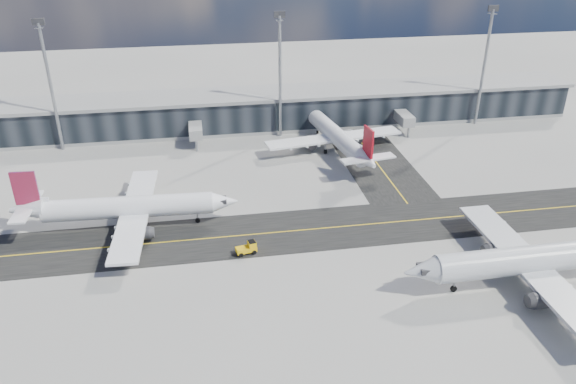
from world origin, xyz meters
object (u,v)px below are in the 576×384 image
object	(u,v)px
airliner_redtail	(337,136)
baggage_tug	(248,248)
airliner_af	(126,207)
service_van	(353,134)
airliner_near	(542,259)

from	to	relation	value
airliner_redtail	baggage_tug	size ratio (longest dim) A/B	10.65
airliner_af	airliner_redtail	distance (m)	50.68
baggage_tug	service_van	size ratio (longest dim) A/B	0.62
airliner_near	baggage_tug	distance (m)	43.82
airliner_af	airliner_redtail	bearing A→B (deg)	123.90
airliner_redtail	service_van	xyz separation A→B (m)	(5.86, 7.61, -2.86)
airliner_af	service_van	size ratio (longest dim) A/B	6.70
airliner_af	service_van	xyz separation A→B (m)	(49.31, 33.70, -2.92)
airliner_near	service_van	distance (m)	61.39
airliner_near	service_van	xyz separation A→B (m)	(-11.40, 60.23, -3.30)
airliner_af	baggage_tug	world-z (taller)	airliner_af
airliner_af	airliner_near	distance (m)	66.25
airliner_af	airliner_near	world-z (taller)	airliner_near
airliner_redtail	airliner_af	bearing A→B (deg)	-157.99
airliner_redtail	airliner_near	size ratio (longest dim) A/B	0.90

